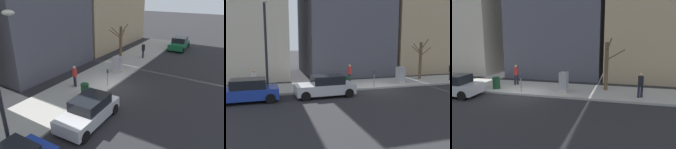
# 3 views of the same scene
# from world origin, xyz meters

# --- Properties ---
(ground_plane) EXTENTS (120.00, 120.00, 0.00)m
(ground_plane) POSITION_xyz_m (0.00, 0.00, 0.00)
(ground_plane) COLOR #232326
(sidewalk) EXTENTS (4.00, 36.00, 0.15)m
(sidewalk) POSITION_xyz_m (2.00, 0.00, 0.07)
(sidewalk) COLOR #9E9B93
(sidewalk) RESTS_ON ground
(parking_meter) EXTENTS (0.14, 0.10, 1.35)m
(parking_meter) POSITION_xyz_m (0.45, 0.01, 0.98)
(parking_meter) COLOR slate
(parking_meter) RESTS_ON sidewalk
(utility_box) EXTENTS (0.83, 0.61, 1.43)m
(utility_box) POSITION_xyz_m (1.30, -2.97, 0.85)
(utility_box) COLOR #A8A399
(utility_box) RESTS_ON sidewalk
(bare_tree) EXTENTS (2.00, 1.51, 3.90)m
(bare_tree) POSITION_xyz_m (2.63, -5.93, 2.07)
(bare_tree) COLOR brown
(bare_tree) RESTS_ON sidewalk
(trash_bin) EXTENTS (0.56, 0.56, 0.90)m
(trash_bin) POSITION_xyz_m (0.90, 2.31, 0.60)
(trash_bin) COLOR #14381E
(trash_bin) RESTS_ON sidewalk
(pedestrian_near_meter) EXTENTS (0.36, 0.36, 1.66)m
(pedestrian_near_meter) POSITION_xyz_m (1.08, -8.26, 1.09)
(pedestrian_near_meter) COLOR #1E1E2D
(pedestrian_near_meter) RESTS_ON sidewalk
(pedestrian_midblock) EXTENTS (0.36, 0.36, 1.66)m
(pedestrian_midblock) POSITION_xyz_m (2.54, 1.43, 1.09)
(pedestrian_midblock) COLOR #1E1E2D
(pedestrian_midblock) RESTS_ON sidewalk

